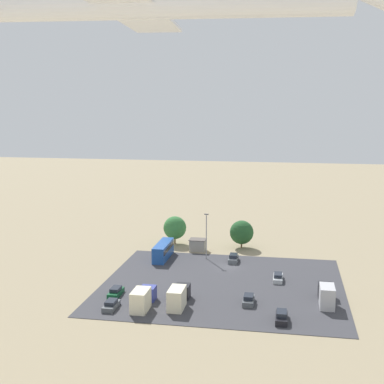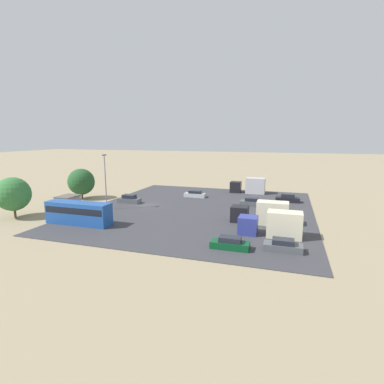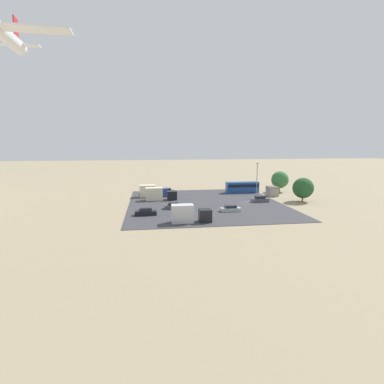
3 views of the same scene
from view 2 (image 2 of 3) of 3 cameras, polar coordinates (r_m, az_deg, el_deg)
name	(u,v)px [view 2 (image 2 of 3)]	position (r m, az deg, el deg)	size (l,w,h in m)	color
ground_plane	(145,205)	(58.64, -8.95, -2.46)	(400.00, 400.00, 0.00)	gray
parking_lot_surface	(200,209)	(54.62, 1.53, -3.26)	(44.00, 39.07, 0.08)	#38383D
shed_building	(68,203)	(57.47, -22.51, -2.00)	(3.74, 3.03, 2.76)	#9E998E
bus	(79,212)	(48.06, -20.79, -3.63)	(2.55, 10.23, 3.36)	#1E4C9E
parked_car_0	(230,244)	(36.02, 7.25, -9.71)	(1.78, 4.55, 1.45)	#0C4723
parked_car_1	(252,202)	(58.05, 11.32, -1.95)	(1.83, 4.30, 1.54)	#4C5156
parked_car_2	(288,199)	(63.14, 17.76, -1.20)	(1.83, 4.67, 1.65)	black
parked_car_3	(283,246)	(36.64, 16.95, -9.78)	(1.85, 4.38, 1.41)	#4C5156
parked_car_4	(195,194)	(65.05, 0.57, -0.44)	(1.75, 4.61, 1.41)	#ADB2B7
parked_car_5	(129,199)	(60.62, -11.86, -1.39)	(1.87, 4.48, 1.65)	#4C5156
parked_truck_0	(263,213)	(46.55, 13.35, -3.96)	(2.44, 8.47, 3.45)	black
parked_truck_1	(274,225)	(41.09, 15.32, -6.02)	(2.50, 8.16, 3.42)	navy
parked_truck_2	(250,186)	(70.56, 10.93, 1.11)	(2.38, 7.90, 3.59)	black
tree_near_shed	(81,182)	(67.16, -20.34, 1.84)	(5.51, 5.51, 6.42)	brown
tree_apron_mid	(13,194)	(56.14, -30.94, -0.34)	(5.44, 5.44, 6.67)	brown
light_pole_lot_centre	(105,180)	(55.43, -16.17, 2.23)	(0.90, 0.28, 9.88)	gray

